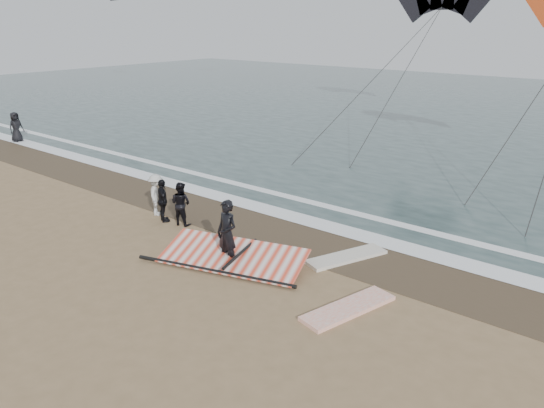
{
  "coord_description": "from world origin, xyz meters",
  "views": [
    {
      "loc": [
        8.88,
        -8.48,
        6.78
      ],
      "look_at": [
        -0.3,
        3.0,
        1.6
      ],
      "focal_mm": 35.0,
      "sensor_mm": 36.0,
      "label": 1
    }
  ],
  "objects_px": {
    "board_white": "(348,308)",
    "sail_rig": "(234,257)",
    "man_main": "(227,234)",
    "board_cream": "(346,257)"
  },
  "relations": [
    {
      "from": "man_main",
      "to": "board_white",
      "type": "xyz_separation_m",
      "value": [
        4.03,
        0.01,
        -0.93
      ]
    },
    {
      "from": "board_cream",
      "to": "sail_rig",
      "type": "xyz_separation_m",
      "value": [
        -2.42,
        -2.29,
        0.14
      ]
    },
    {
      "from": "man_main",
      "to": "sail_rig",
      "type": "height_order",
      "value": "man_main"
    },
    {
      "from": "board_white",
      "to": "sail_rig",
      "type": "distance_m",
      "value": 3.99
    },
    {
      "from": "sail_rig",
      "to": "man_main",
      "type": "bearing_deg",
      "value": -102.1
    },
    {
      "from": "board_white",
      "to": "sail_rig",
      "type": "bearing_deg",
      "value": -168.33
    },
    {
      "from": "man_main",
      "to": "board_white",
      "type": "bearing_deg",
      "value": 6.52
    },
    {
      "from": "sail_rig",
      "to": "board_cream",
      "type": "bearing_deg",
      "value": 43.5
    },
    {
      "from": "board_white",
      "to": "board_cream",
      "type": "height_order",
      "value": "board_cream"
    },
    {
      "from": "sail_rig",
      "to": "board_white",
      "type": "bearing_deg",
      "value": -3.1
    }
  ]
}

